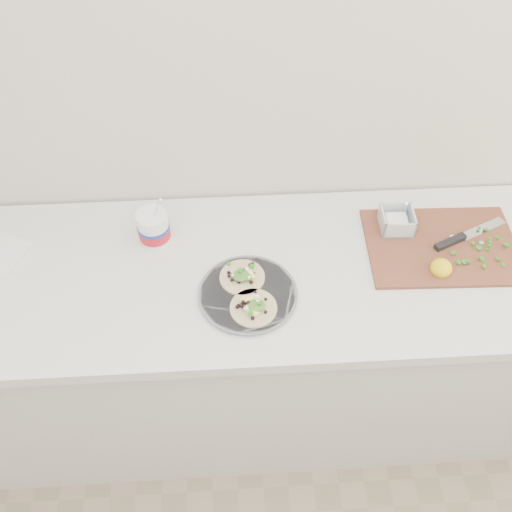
{
  "coord_description": "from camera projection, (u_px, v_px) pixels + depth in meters",
  "views": [
    {
      "loc": [
        0.02,
        0.32,
        2.23
      ],
      "look_at": [
        0.09,
        1.42,
        0.96
      ],
      "focal_mm": 40.0,
      "sensor_mm": 36.0,
      "label": 1
    }
  ],
  "objects": [
    {
      "name": "cutboard",
      "position": [
        439.0,
        241.0,
        1.78
      ],
      "size": [
        0.48,
        0.34,
        0.07
      ],
      "rotation": [
        0.0,
        0.0,
        -0.03
      ],
      "color": "brown",
      "rests_on": "counter"
    },
    {
      "name": "counter",
      "position": [
        231.0,
        346.0,
        2.07
      ],
      "size": [
        2.44,
        0.66,
        0.9
      ],
      "color": "silver",
      "rests_on": "ground"
    },
    {
      "name": "taco_plate",
      "position": [
        248.0,
        292.0,
        1.65
      ],
      "size": [
        0.29,
        0.29,
        0.04
      ],
      "rotation": [
        0.0,
        0.0,
        -0.03
      ],
      "color": "slate",
      "rests_on": "counter"
    },
    {
      "name": "tub",
      "position": [
        154.0,
        227.0,
        1.75
      ],
      "size": [
        0.1,
        0.1,
        0.22
      ],
      "rotation": [
        0.0,
        0.0,
        -0.43
      ],
      "color": "white",
      "rests_on": "counter"
    }
  ]
}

